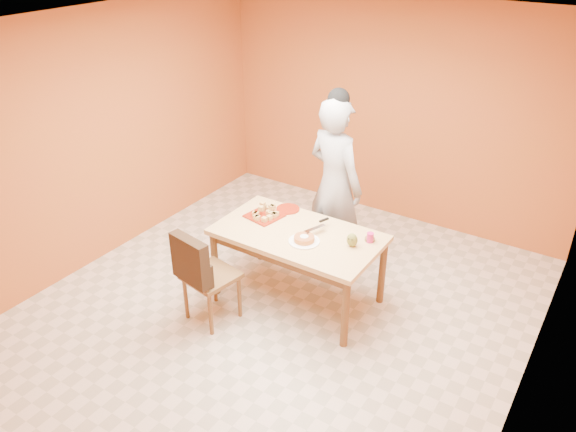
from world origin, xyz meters
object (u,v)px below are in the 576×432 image
Objects in this scene: dining_table at (298,241)px; red_dinner_plate at (288,209)px; dining_chair at (209,274)px; pastry_platter at (264,216)px; magenta_glass at (370,237)px; sponge_cake at (304,239)px; egg_ornament at (352,240)px; person at (335,185)px; checker_tin at (370,239)px.

red_dinner_plate is (-0.34, 0.35, 0.10)m from dining_table.
dining_chair reaches higher than dining_table.
pastry_platter is 1.12m from magenta_glass.
sponge_cake is 0.45m from egg_ornament.
person is 6.00× the size of pastry_platter.
magenta_glass reaches higher than pastry_platter.
dining_table is 16.87× the size of checker_tin.
egg_ornament is (1.06, 0.80, 0.32)m from dining_chair.
egg_ornament is (0.41, 0.17, 0.03)m from sponge_cake.
egg_ornament is (0.55, 0.06, 0.16)m from dining_table.
checker_tin is (0.51, 0.35, -0.02)m from sponge_cake.
checker_tin is (0.10, 0.18, -0.05)m from egg_ornament.
sponge_cake is at bearing -163.12° from egg_ornament.
dining_table is at bearing -11.51° from pastry_platter.
dining_chair reaches higher than sponge_cake.
dining_table is 1.63× the size of dining_chair.
egg_ornament is 0.19m from magenta_glass.
egg_ornament is at bearing 46.69° from dining_chair.
dining_chair is 0.87m from pastry_platter.
sponge_cake is (0.60, -0.20, 0.02)m from pastry_platter.
sponge_cake reaches higher than pastry_platter.
dining_table is 0.48m from pastry_platter.
pastry_platter is at bearing 161.12° from sponge_cake.
dining_chair is 0.95m from sponge_cake.
red_dinner_plate is at bearing 172.74° from magenta_glass.
egg_ornament reaches higher than pastry_platter.
egg_ornament is (1.01, -0.03, 0.06)m from pastry_platter.
dining_chair is 4.05× the size of red_dinner_plate.
checker_tin reaches higher than dining_table.
dining_chair is at bearing -99.05° from red_dinner_plate.
person reaches higher than dining_chair.
pastry_platter is at bearing 168.49° from dining_table.
sponge_cake is 2.04× the size of magenta_glass.
dining_chair reaches higher than magenta_glass.
egg_ornament reaches higher than magenta_glass.
checker_tin is (0.98, -0.11, 0.01)m from red_dinner_plate.
dining_chair is (-0.51, -0.73, -0.16)m from dining_table.
red_dinner_plate is 2.56× the size of magenta_glass.
red_dinner_plate reaches higher than dining_table.
dining_table is at bearing -179.46° from egg_ornament.
dining_chair is at bearing -93.79° from pastry_platter.
magenta_glass reaches higher than sponge_cake.
pastry_platter is at bearing 172.25° from egg_ornament.
dining_chair is at bearing -136.21° from sponge_cake.
dining_chair is 1.13m from red_dinner_plate.
pastry_platter reaches higher than dining_table.
sponge_cake is at bearing -38.85° from dining_table.
egg_ornament is at bearing 22.88° from sponge_cake.
magenta_glass is (0.52, 0.33, 0.01)m from sponge_cake.
person reaches higher than checker_tin.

